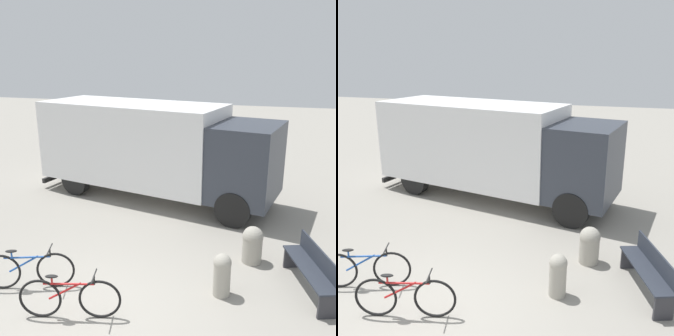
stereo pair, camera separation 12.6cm
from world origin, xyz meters
The scene contains 7 objects.
ground_plane centered at (0.00, 0.00, 0.00)m, with size 60.00×60.00×0.00m, color gray.
delivery_truck centered at (-0.72, 5.81, 1.64)m, with size 7.79×3.71×2.93m.
park_bench centered at (3.78, 1.82, 0.48)m, with size 0.95×1.76×0.85m.
bicycle_near centered at (-1.44, 0.40, 0.39)m, with size 1.65×0.68×0.82m.
bicycle_middle centered at (-0.23, -0.15, 0.39)m, with size 1.70×0.57×0.82m.
bollard_near_bench centered at (2.15, 1.20, 0.46)m, with size 0.34×0.34×0.84m.
bollard_far_bench centered at (2.61, 2.56, 0.44)m, with size 0.44×0.44×0.82m.
Camera 1 is at (2.87, -4.91, 4.30)m, focal length 40.00 mm.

